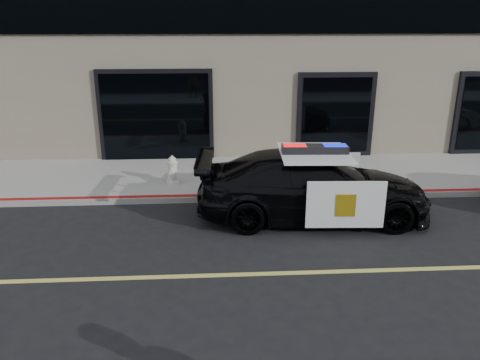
{
  "coord_description": "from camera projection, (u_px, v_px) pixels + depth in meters",
  "views": [
    {
      "loc": [
        0.7,
        -7.18,
        4.2
      ],
      "look_at": [
        1.26,
        2.2,
        1.0
      ],
      "focal_mm": 35.0,
      "sensor_mm": 36.0,
      "label": 1
    }
  ],
  "objects": [
    {
      "name": "fire_hydrant",
      "position": [
        173.0,
        170.0,
        12.22
      ],
      "size": [
        0.34,
        0.47,
        0.74
      ],
      "color": "silver",
      "rests_on": "sidewalk_n"
    },
    {
      "name": "police_car",
      "position": [
        313.0,
        186.0,
        10.33
      ],
      "size": [
        2.64,
        5.33,
        1.68
      ],
      "color": "black",
      "rests_on": "ground"
    },
    {
      "name": "ground",
      "position": [
        175.0,
        277.0,
        8.1
      ],
      "size": [
        120.0,
        120.0,
        0.0
      ],
      "primitive_type": "plane",
      "color": "black",
      "rests_on": "ground"
    },
    {
      "name": "sidewalk_n",
      "position": [
        189.0,
        177.0,
        13.03
      ],
      "size": [
        60.0,
        3.5,
        0.15
      ],
      "primitive_type": "cube",
      "color": "gray",
      "rests_on": "ground"
    }
  ]
}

